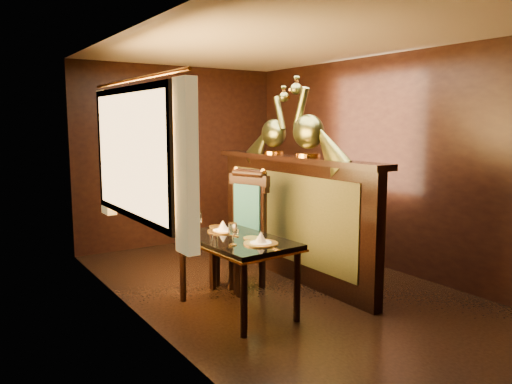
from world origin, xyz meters
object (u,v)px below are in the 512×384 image
(dining_table, at_px, (236,245))
(chair_right, at_px, (248,228))
(chair_left, at_px, (245,225))
(peacock_left, at_px, (309,116))
(peacock_right, at_px, (274,121))

(dining_table, bearing_deg, chair_right, 46.42)
(chair_left, distance_m, peacock_left, 1.31)
(peacock_right, bearing_deg, dining_table, -139.79)
(dining_table, distance_m, chair_right, 0.76)
(dining_table, relative_size, peacock_left, 1.41)
(chair_left, distance_m, chair_right, 0.07)
(peacock_right, bearing_deg, chair_right, -151.66)
(chair_left, relative_size, peacock_left, 1.48)
(chair_right, bearing_deg, peacock_right, 23.20)
(chair_right, xyz_separation_m, peacock_right, (0.54, 0.29, 1.12))
(peacock_left, height_order, peacock_right, peacock_left)
(peacock_left, bearing_deg, dining_table, -166.28)
(dining_table, bearing_deg, chair_left, 48.41)
(dining_table, relative_size, chair_left, 0.95)
(chair_right, relative_size, peacock_left, 1.39)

